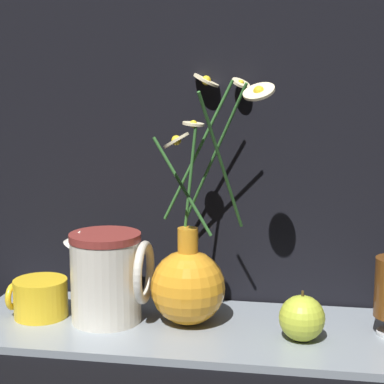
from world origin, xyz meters
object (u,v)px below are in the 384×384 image
object	(u,v)px
ceramic_pitcher	(109,273)
yellow_mug	(39,298)
orange_fruit	(302,318)
vase_with_flowers	(189,280)

from	to	relation	value
ceramic_pitcher	yellow_mug	bearing A→B (deg)	-176.94
ceramic_pitcher	orange_fruit	world-z (taller)	ceramic_pitcher
yellow_mug	ceramic_pitcher	distance (m)	0.13
yellow_mug	ceramic_pitcher	size ratio (longest dim) A/B	0.63
yellow_mug	orange_fruit	bearing A→B (deg)	-3.75
ceramic_pitcher	orange_fruit	size ratio (longest dim) A/B	2.03
vase_with_flowers	yellow_mug	xyz separation A→B (m)	(-0.25, -0.01, -0.04)
vase_with_flowers	yellow_mug	distance (m)	0.25
vase_with_flowers	ceramic_pitcher	bearing A→B (deg)	-177.21
vase_with_flowers	orange_fruit	bearing A→B (deg)	-12.80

